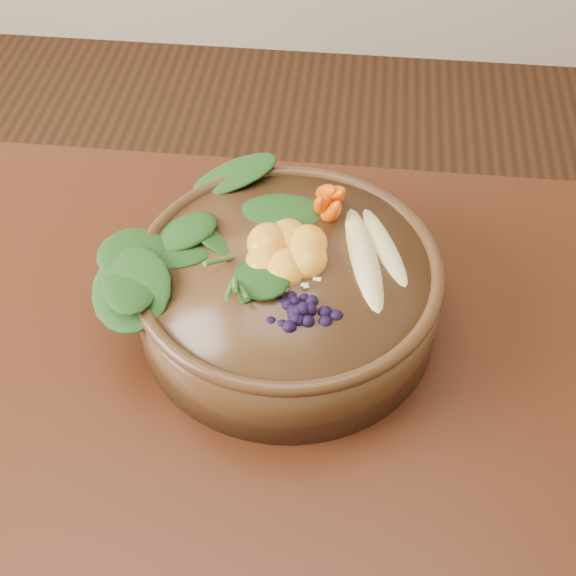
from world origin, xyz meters
name	(u,v)px	position (x,y,z in m)	size (l,w,h in m)	color
dining_table	(92,470)	(0.00, 0.00, 0.66)	(1.60, 0.90, 0.75)	#331C0C
stoneware_bowl	(288,294)	(0.20, 0.16, 0.79)	(0.33, 0.33, 0.09)	#4E3219
kale_heap	(231,211)	(0.13, 0.21, 0.86)	(0.22, 0.19, 0.05)	#1F4B17
carrot_cluster	(327,174)	(0.23, 0.26, 0.88)	(0.07, 0.07, 0.09)	#FF5200
banana_halves	(375,241)	(0.29, 0.19, 0.85)	(0.10, 0.19, 0.03)	#E0CC84
mandarin_cluster	(287,240)	(0.20, 0.18, 0.86)	(0.10, 0.10, 0.04)	orange
blueberry_pile	(303,298)	(0.22, 0.10, 0.86)	(0.15, 0.11, 0.05)	black
coconut_flakes	(294,278)	(0.21, 0.14, 0.84)	(0.10, 0.08, 0.01)	white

